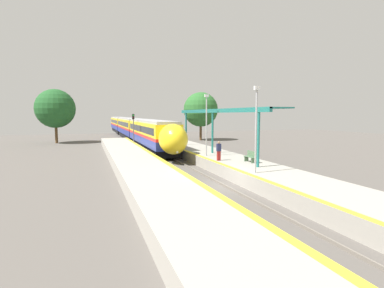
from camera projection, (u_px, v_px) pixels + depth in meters
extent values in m
plane|color=#56514C|center=(214.00, 187.00, 19.72)|extent=(120.00, 120.00, 0.00)
cube|color=slate|center=(204.00, 187.00, 19.48)|extent=(0.08, 90.00, 0.15)
cube|color=slate|center=(224.00, 185.00, 19.95)|extent=(0.08, 90.00, 0.15)
cube|color=black|center=(151.00, 146.00, 39.43)|extent=(2.54, 18.05, 0.83)
cube|color=navy|center=(151.00, 139.00, 39.34)|extent=(2.89, 19.62, 0.94)
cube|color=red|center=(151.00, 134.00, 39.28)|extent=(2.90, 19.62, 0.32)
cube|color=yellow|center=(150.00, 128.00, 39.19)|extent=(2.89, 19.62, 1.43)
cube|color=black|center=(151.00, 128.00, 39.20)|extent=(2.92, 18.05, 0.78)
cube|color=#9E9EA3|center=(150.00, 121.00, 39.11)|extent=(2.60, 19.62, 0.30)
cylinder|color=black|center=(157.00, 154.00, 32.46)|extent=(0.12, 0.95, 0.95)
cylinder|color=black|center=(170.00, 154.00, 32.93)|extent=(0.12, 0.95, 0.95)
cylinder|color=black|center=(153.00, 152.00, 34.53)|extent=(0.12, 0.95, 0.95)
cylinder|color=black|center=(165.00, 151.00, 35.00)|extent=(0.12, 0.95, 0.95)
cylinder|color=black|center=(139.00, 144.00, 43.90)|extent=(0.12, 0.95, 0.95)
cylinder|color=black|center=(149.00, 143.00, 44.37)|extent=(0.12, 0.95, 0.95)
cylinder|color=black|center=(137.00, 142.00, 45.96)|extent=(0.12, 0.95, 0.95)
cylinder|color=black|center=(146.00, 142.00, 46.43)|extent=(0.12, 0.95, 0.95)
ellipsoid|color=yellow|center=(173.00, 139.00, 28.87)|extent=(2.77, 3.71, 2.96)
ellipsoid|color=black|center=(174.00, 134.00, 28.39)|extent=(2.02, 2.16, 1.51)
sphere|color=#F9F4CC|center=(177.00, 152.00, 27.68)|extent=(0.24, 0.24, 0.24)
cube|color=black|center=(130.00, 135.00, 58.62)|extent=(2.54, 18.05, 0.83)
cube|color=navy|center=(130.00, 131.00, 58.54)|extent=(2.89, 19.62, 0.94)
cube|color=red|center=(130.00, 128.00, 58.47)|extent=(2.90, 19.62, 0.32)
cube|color=yellow|center=(130.00, 123.00, 58.39)|extent=(2.89, 19.62, 1.43)
cube|color=black|center=(130.00, 124.00, 58.39)|extent=(2.92, 18.05, 0.78)
cube|color=#9E9EA3|center=(130.00, 119.00, 58.30)|extent=(2.60, 19.62, 0.30)
cylinder|color=black|center=(131.00, 139.00, 51.66)|extent=(0.12, 0.95, 0.95)
cylinder|color=black|center=(140.00, 139.00, 52.13)|extent=(0.12, 0.95, 0.95)
cylinder|color=black|center=(130.00, 138.00, 53.72)|extent=(0.12, 0.95, 0.95)
cylinder|color=black|center=(138.00, 138.00, 54.19)|extent=(0.12, 0.95, 0.95)
cylinder|color=black|center=(124.00, 135.00, 63.09)|extent=(0.12, 0.95, 0.95)
cylinder|color=black|center=(130.00, 135.00, 63.56)|extent=(0.12, 0.95, 0.95)
cylinder|color=black|center=(122.00, 134.00, 65.16)|extent=(0.12, 0.95, 0.95)
cylinder|color=black|center=(129.00, 134.00, 65.63)|extent=(0.12, 0.95, 0.95)
cube|color=black|center=(120.00, 130.00, 77.82)|extent=(2.54, 18.05, 0.83)
cube|color=navy|center=(120.00, 127.00, 77.73)|extent=(2.89, 19.62, 0.94)
cube|color=red|center=(120.00, 124.00, 77.67)|extent=(2.90, 19.62, 0.32)
cube|color=yellow|center=(119.00, 121.00, 77.58)|extent=(2.89, 19.62, 1.43)
cube|color=black|center=(119.00, 121.00, 77.59)|extent=(2.92, 18.05, 0.78)
cube|color=#9E9EA3|center=(119.00, 118.00, 77.49)|extent=(2.60, 19.62, 0.30)
cylinder|color=black|center=(120.00, 133.00, 70.85)|extent=(0.12, 0.95, 0.95)
cylinder|color=black|center=(126.00, 132.00, 71.32)|extent=(0.12, 0.95, 0.95)
cylinder|color=black|center=(119.00, 132.00, 72.92)|extent=(0.12, 0.95, 0.95)
cylinder|color=black|center=(125.00, 132.00, 73.39)|extent=(0.12, 0.95, 0.95)
cylinder|color=black|center=(115.00, 130.00, 82.28)|extent=(0.12, 0.95, 0.95)
cylinder|color=black|center=(121.00, 130.00, 82.75)|extent=(0.12, 0.95, 0.95)
cylinder|color=black|center=(115.00, 130.00, 84.35)|extent=(0.12, 0.95, 0.95)
cylinder|color=black|center=(120.00, 129.00, 84.82)|extent=(0.12, 0.95, 0.95)
cube|color=#9E998E|center=(266.00, 176.00, 20.95)|extent=(4.34, 64.00, 0.96)
cube|color=yellow|center=(241.00, 171.00, 20.26)|extent=(0.40, 64.00, 0.01)
cube|color=#9E998E|center=(158.00, 185.00, 18.44)|extent=(4.07, 64.00, 0.96)
cube|color=yellow|center=(186.00, 175.00, 18.99)|extent=(0.40, 64.00, 0.01)
cube|color=#4C6B4C|center=(253.00, 161.00, 23.49)|extent=(0.36, 0.06, 0.42)
cube|color=#4C6B4C|center=(246.00, 159.00, 24.50)|extent=(0.36, 0.06, 0.42)
cube|color=#4C6B4C|center=(250.00, 157.00, 23.97)|extent=(0.44, 1.42, 0.03)
cube|color=#4C6B4C|center=(252.00, 154.00, 24.01)|extent=(0.04, 1.42, 0.44)
cube|color=maroon|center=(219.00, 156.00, 24.83)|extent=(0.28, 0.20, 0.78)
cube|color=navy|center=(219.00, 148.00, 24.76)|extent=(0.36, 0.22, 0.62)
sphere|color=#936B4C|center=(219.00, 143.00, 24.72)|extent=(0.21, 0.21, 0.21)
cylinder|color=#59595E|center=(134.00, 134.00, 40.45)|extent=(0.14, 0.14, 4.14)
cube|color=black|center=(133.00, 117.00, 40.21)|extent=(0.28, 0.20, 0.70)
sphere|color=#1ED833|center=(133.00, 115.00, 40.08)|extent=(0.14, 0.14, 0.14)
sphere|color=#330A0A|center=(133.00, 118.00, 40.12)|extent=(0.14, 0.14, 0.14)
cylinder|color=#9E9EA3|center=(256.00, 132.00, 19.36)|extent=(0.12, 0.12, 5.39)
cube|color=silver|center=(257.00, 88.00, 19.08)|extent=(0.36, 0.20, 0.24)
cylinder|color=#9E9EA3|center=(206.00, 127.00, 27.44)|extent=(0.12, 0.12, 5.39)
cube|color=silver|center=(207.00, 96.00, 27.16)|extent=(0.36, 0.20, 0.24)
cylinder|color=#1E6B66|center=(258.00, 139.00, 21.59)|extent=(0.20, 0.20, 4.06)
cylinder|color=#1E6B66|center=(212.00, 133.00, 29.53)|extent=(0.20, 0.20, 4.06)
cylinder|color=#1E6B66|center=(186.00, 129.00, 37.47)|extent=(0.20, 0.20, 4.06)
cube|color=#1E6B66|center=(213.00, 111.00, 29.32)|extent=(0.24, 19.89, 0.36)
cube|color=#1E6B66|center=(221.00, 110.00, 29.60)|extent=(2.00, 19.89, 0.10)
cylinder|color=brown|center=(56.00, 134.00, 49.58)|extent=(0.44, 0.44, 3.17)
sphere|color=#1E5123|center=(55.00, 109.00, 49.17)|extent=(6.38, 6.38, 6.38)
cylinder|color=brown|center=(201.00, 132.00, 55.16)|extent=(0.44, 0.44, 3.14)
sphere|color=#286028|center=(201.00, 109.00, 54.75)|extent=(6.29, 6.29, 6.29)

